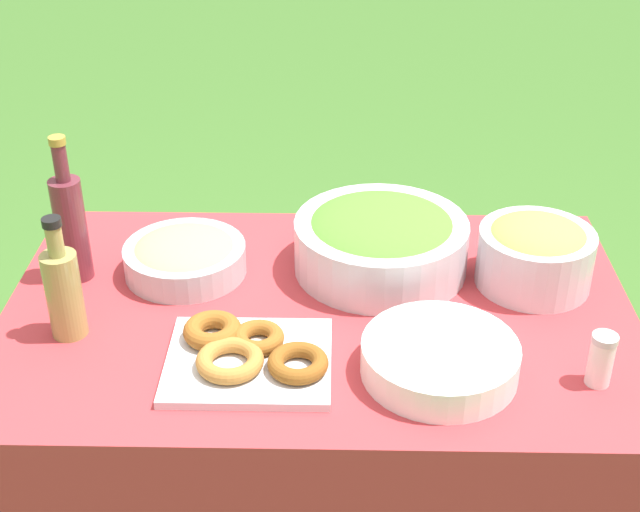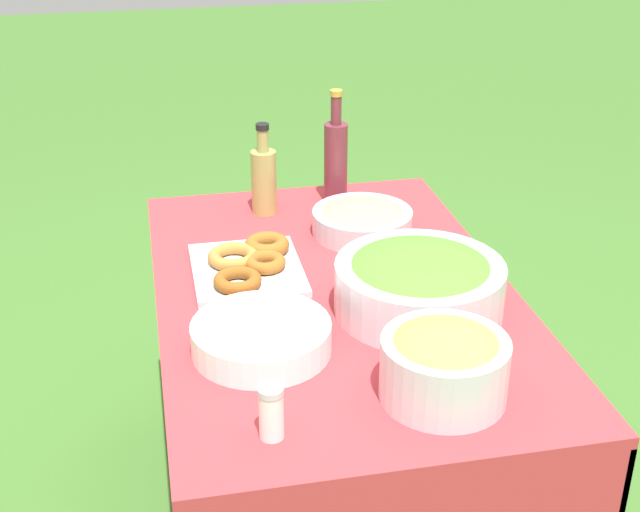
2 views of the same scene
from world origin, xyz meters
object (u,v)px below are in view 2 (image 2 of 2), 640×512
(olive_oil_bottle, at_px, (264,178))
(olive_bowl, at_px, (444,362))
(donut_platter, at_px, (249,264))
(pasta_bowl, at_px, (362,219))
(wine_bottle, at_px, (336,159))
(salad_bowl, at_px, (419,282))
(plate_stack, at_px, (261,337))

(olive_oil_bottle, height_order, olive_bowl, olive_oil_bottle)
(donut_platter, height_order, olive_oil_bottle, olive_oil_bottle)
(pasta_bowl, height_order, donut_platter, pasta_bowl)
(pasta_bowl, xyz_separation_m, olive_bowl, (-0.70, 0.03, 0.03))
(wine_bottle, bearing_deg, salad_bowl, -176.11)
(olive_oil_bottle, relative_size, wine_bottle, 0.79)
(salad_bowl, height_order, olive_oil_bottle, olive_oil_bottle)
(olive_oil_bottle, xyz_separation_m, wine_bottle, (0.03, -0.20, 0.03))
(pasta_bowl, bearing_deg, wine_bottle, 5.28)
(salad_bowl, relative_size, donut_platter, 1.15)
(wine_bottle, bearing_deg, pasta_bowl, -174.72)
(olive_oil_bottle, bearing_deg, olive_bowl, -167.84)
(donut_platter, bearing_deg, salad_bowl, -126.95)
(salad_bowl, height_order, donut_platter, salad_bowl)
(pasta_bowl, relative_size, plate_stack, 0.91)
(salad_bowl, relative_size, wine_bottle, 1.15)
(salad_bowl, distance_m, olive_oil_bottle, 0.63)
(plate_stack, height_order, olive_oil_bottle, olive_oil_bottle)
(olive_oil_bottle, bearing_deg, donut_platter, 165.61)
(pasta_bowl, relative_size, olive_oil_bottle, 1.03)
(olive_oil_bottle, relative_size, olive_bowl, 1.05)
(pasta_bowl, xyz_separation_m, olive_oil_bottle, (0.18, 0.22, 0.06))
(pasta_bowl, bearing_deg, plate_stack, 146.52)
(plate_stack, xyz_separation_m, olive_oil_bottle, (0.67, -0.10, 0.06))
(donut_platter, xyz_separation_m, olive_oil_bottle, (0.33, -0.09, 0.07))
(salad_bowl, distance_m, donut_platter, 0.41)
(plate_stack, bearing_deg, wine_bottle, -23.24)
(pasta_bowl, xyz_separation_m, donut_platter, (-0.15, 0.30, -0.02))
(donut_platter, height_order, plate_stack, plate_stack)
(salad_bowl, relative_size, pasta_bowl, 1.42)
(salad_bowl, bearing_deg, olive_bowl, 170.85)
(donut_platter, height_order, olive_bowl, olive_bowl)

